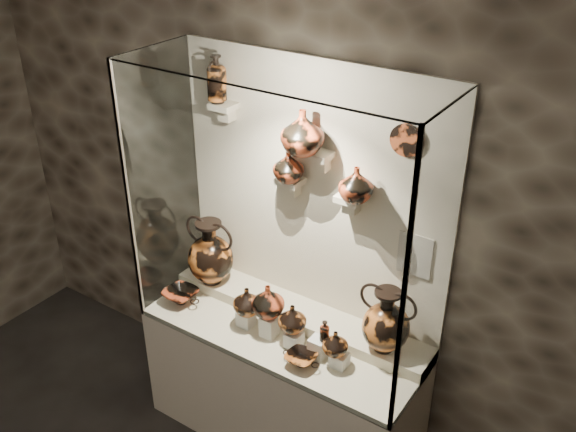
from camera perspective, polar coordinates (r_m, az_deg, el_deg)
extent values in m
cube|color=#2B231B|center=(3.64, 2.21, 1.80)|extent=(5.00, 0.02, 3.20)
cube|color=beige|center=(4.12, -0.53, -15.00)|extent=(1.70, 0.60, 0.80)
cube|color=#C2B596|center=(3.84, -0.56, -10.53)|extent=(1.68, 0.58, 0.03)
cube|color=#C2B596|center=(3.93, 0.88, -8.79)|extent=(1.70, 0.25, 0.10)
cube|color=beige|center=(3.63, 2.17, 1.77)|extent=(1.70, 0.03, 1.60)
cube|color=white|center=(3.19, -3.62, -2.39)|extent=(1.70, 0.01, 1.60)
cube|color=white|center=(3.89, -11.02, 3.12)|extent=(0.01, 0.60, 1.60)
cube|color=white|center=(3.07, 12.59, -4.49)|extent=(0.01, 0.60, 1.60)
cube|color=white|center=(3.09, -0.71, 12.76)|extent=(1.70, 0.60, 0.01)
cube|color=gray|center=(3.71, -14.01, 1.45)|extent=(0.02, 0.02, 1.60)
cube|color=gray|center=(2.85, 10.23, -7.17)|extent=(0.02, 0.02, 1.60)
cube|color=silver|center=(3.87, -3.72, -9.01)|extent=(0.09, 0.09, 0.10)
cube|color=silver|center=(3.78, -1.64, -9.72)|extent=(0.09, 0.09, 0.13)
cube|color=silver|center=(3.72, 0.55, -10.87)|extent=(0.09, 0.09, 0.09)
cube|color=silver|center=(3.65, 2.70, -11.57)|extent=(0.09, 0.09, 0.12)
cube|color=silver|center=(3.61, 4.64, -12.58)|extent=(0.09, 0.09, 0.08)
cube|color=beige|center=(3.69, -5.71, 9.71)|extent=(0.14, 0.12, 0.04)
cube|color=beige|center=(3.58, 0.20, 3.14)|extent=(0.14, 0.12, 0.04)
cube|color=beige|center=(3.40, 3.03, 5.37)|extent=(0.10, 0.12, 0.04)
cube|color=beige|center=(3.41, 5.54, 1.59)|extent=(0.14, 0.12, 0.04)
imported|color=#B15A22|center=(3.77, -3.63, -7.55)|extent=(0.21, 0.21, 0.17)
imported|color=#9C371B|center=(3.70, -1.77, -7.53)|extent=(0.25, 0.25, 0.20)
imported|color=#B15A22|center=(3.66, 0.42, -9.07)|extent=(0.18, 0.18, 0.17)
imported|color=#B15A22|center=(3.53, 4.25, -11.19)|extent=(0.14, 0.14, 0.15)
imported|color=#9C371B|center=(3.50, 0.06, 4.46)|extent=(0.21, 0.21, 0.18)
imported|color=#9C371B|center=(3.34, 1.31, 7.48)|extent=(0.30, 0.30, 0.24)
imported|color=#9C371B|center=(3.30, 6.09, 2.83)|extent=(0.24, 0.24, 0.19)
cylinder|color=#C14F26|center=(3.19, 10.47, 6.64)|extent=(0.17, 0.02, 0.17)
cube|color=beige|center=(3.44, 11.17, -3.44)|extent=(0.18, 0.01, 0.25)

